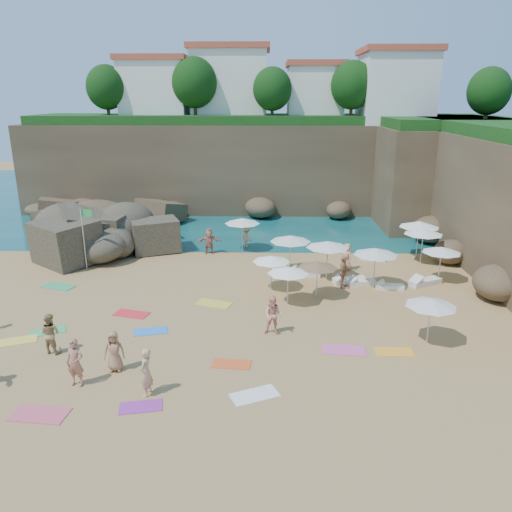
{
  "coord_description": "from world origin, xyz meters",
  "views": [
    {
      "loc": [
        2.57,
        -23.24,
        10.42
      ],
      "look_at": [
        2.0,
        3.0,
        2.0
      ],
      "focal_mm": 35.0,
      "sensor_mm": 36.0,
      "label": 1
    }
  ],
  "objects_px": {
    "parasol_0": "(328,244)",
    "lounger_0": "(349,280)",
    "person_stand_4": "(347,257)",
    "person_stand_5": "(209,241)",
    "person_stand_6": "(146,372)",
    "flag_pole": "(85,231)",
    "person_stand_2": "(246,237)",
    "person_stand_1": "(50,333)",
    "rock_outcrop": "(95,256)",
    "parasol_1": "(242,221)",
    "parasol_2": "(419,224)",
    "person_stand_3": "(343,272)"
  },
  "relations": [
    {
      "from": "person_stand_1",
      "to": "person_stand_2",
      "type": "relative_size",
      "value": 1.18
    },
    {
      "from": "person_stand_4",
      "to": "person_stand_1",
      "type": "bearing_deg",
      "value": -81.34
    },
    {
      "from": "rock_outcrop",
      "to": "parasol_1",
      "type": "height_order",
      "value": "parasol_1"
    },
    {
      "from": "person_stand_5",
      "to": "person_stand_3",
      "type": "bearing_deg",
      "value": -44.58
    },
    {
      "from": "person_stand_1",
      "to": "parasol_2",
      "type": "bearing_deg",
      "value": -130.59
    },
    {
      "from": "parasol_2",
      "to": "person_stand_6",
      "type": "height_order",
      "value": "parasol_2"
    },
    {
      "from": "person_stand_4",
      "to": "person_stand_5",
      "type": "height_order",
      "value": "person_stand_5"
    },
    {
      "from": "person_stand_1",
      "to": "person_stand_2",
      "type": "distance_m",
      "value": 17.43
    },
    {
      "from": "person_stand_2",
      "to": "flag_pole",
      "type": "bearing_deg",
      "value": 75.19
    },
    {
      "from": "parasol_0",
      "to": "lounger_0",
      "type": "bearing_deg",
      "value": -20.15
    },
    {
      "from": "parasol_1",
      "to": "person_stand_1",
      "type": "xyz_separation_m",
      "value": [
        -7.41,
        -14.98,
        -1.25
      ]
    },
    {
      "from": "person_stand_3",
      "to": "person_stand_1",
      "type": "bearing_deg",
      "value": 140.55
    },
    {
      "from": "person_stand_4",
      "to": "parasol_0",
      "type": "bearing_deg",
      "value": -67.71
    },
    {
      "from": "person_stand_4",
      "to": "person_stand_5",
      "type": "relative_size",
      "value": 0.96
    },
    {
      "from": "parasol_1",
      "to": "parasol_2",
      "type": "bearing_deg",
      "value": -6.14
    },
    {
      "from": "flag_pole",
      "to": "person_stand_2",
      "type": "height_order",
      "value": "flag_pole"
    },
    {
      "from": "parasol_1",
      "to": "lounger_0",
      "type": "xyz_separation_m",
      "value": [
        6.57,
        -6.32,
        -1.99
      ]
    },
    {
      "from": "person_stand_3",
      "to": "person_stand_4",
      "type": "xyz_separation_m",
      "value": [
        0.67,
        3.08,
        -0.07
      ]
    },
    {
      "from": "parasol_0",
      "to": "lounger_0",
      "type": "relative_size",
      "value": 1.31
    },
    {
      "from": "flag_pole",
      "to": "person_stand_6",
      "type": "xyz_separation_m",
      "value": [
        6.91,
        -13.81,
        -1.58
      ]
    },
    {
      "from": "lounger_0",
      "to": "person_stand_1",
      "type": "xyz_separation_m",
      "value": [
        -13.98,
        -8.66,
        0.74
      ]
    },
    {
      "from": "person_stand_6",
      "to": "flag_pole",
      "type": "bearing_deg",
      "value": -144.47
    },
    {
      "from": "rock_outcrop",
      "to": "person_stand_4",
      "type": "xyz_separation_m",
      "value": [
        16.77,
        -2.48,
        0.86
      ]
    },
    {
      "from": "lounger_0",
      "to": "person_stand_6",
      "type": "bearing_deg",
      "value": -145.46
    },
    {
      "from": "flag_pole",
      "to": "parasol_0",
      "type": "xyz_separation_m",
      "value": [
        14.82,
        -1.61,
        -0.33
      ]
    },
    {
      "from": "lounger_0",
      "to": "person_stand_6",
      "type": "distance_m",
      "value": 14.92
    },
    {
      "from": "flag_pole",
      "to": "person_stand_4",
      "type": "xyz_separation_m",
      "value": [
        16.27,
        0.2,
        -1.65
      ]
    },
    {
      "from": "person_stand_3",
      "to": "person_stand_5",
      "type": "xyz_separation_m",
      "value": [
        -8.32,
        6.31,
        -0.04
      ]
    },
    {
      "from": "rock_outcrop",
      "to": "person_stand_4",
      "type": "distance_m",
      "value": 16.97
    },
    {
      "from": "parasol_0",
      "to": "person_stand_5",
      "type": "bearing_deg",
      "value": 146.25
    },
    {
      "from": "person_stand_2",
      "to": "person_stand_4",
      "type": "xyz_separation_m",
      "value": [
        6.47,
        -4.71,
        0.1
      ]
    },
    {
      "from": "person_stand_4",
      "to": "flag_pole",
      "type": "bearing_deg",
      "value": -118.39
    },
    {
      "from": "rock_outcrop",
      "to": "parasol_1",
      "type": "bearing_deg",
      "value": 8.81
    },
    {
      "from": "person_stand_2",
      "to": "person_stand_5",
      "type": "xyz_separation_m",
      "value": [
        -2.52,
        -1.48,
        0.13
      ]
    },
    {
      "from": "parasol_2",
      "to": "person_stand_1",
      "type": "relative_size",
      "value": 1.48
    },
    {
      "from": "parasol_1",
      "to": "person_stand_2",
      "type": "xyz_separation_m",
      "value": [
        0.25,
        0.67,
        -1.38
      ]
    },
    {
      "from": "person_stand_1",
      "to": "person_stand_4",
      "type": "distance_m",
      "value": 17.88
    },
    {
      "from": "person_stand_2",
      "to": "person_stand_3",
      "type": "distance_m",
      "value": 9.71
    },
    {
      "from": "lounger_0",
      "to": "person_stand_6",
      "type": "height_order",
      "value": "person_stand_6"
    },
    {
      "from": "parasol_1",
      "to": "parasol_2",
      "type": "height_order",
      "value": "parasol_2"
    },
    {
      "from": "flag_pole",
      "to": "person_stand_4",
      "type": "bearing_deg",
      "value": 0.71
    },
    {
      "from": "parasol_1",
      "to": "person_stand_2",
      "type": "distance_m",
      "value": 1.56
    },
    {
      "from": "rock_outcrop",
      "to": "parasol_1",
      "type": "distance_m",
      "value": 10.39
    },
    {
      "from": "lounger_0",
      "to": "person_stand_3",
      "type": "height_order",
      "value": "person_stand_3"
    },
    {
      "from": "person_stand_2",
      "to": "parasol_0",
      "type": "bearing_deg",
      "value": 176.16
    },
    {
      "from": "parasol_2",
      "to": "person_stand_6",
      "type": "relative_size",
      "value": 1.41
    },
    {
      "from": "flag_pole",
      "to": "parasol_2",
      "type": "height_order",
      "value": "flag_pole"
    },
    {
      "from": "rock_outcrop",
      "to": "parasol_1",
      "type": "relative_size",
      "value": 3.43
    },
    {
      "from": "rock_outcrop",
      "to": "person_stand_2",
      "type": "xyz_separation_m",
      "value": [
        10.3,
        2.23,
        0.76
      ]
    },
    {
      "from": "parasol_1",
      "to": "person_stand_2",
      "type": "bearing_deg",
      "value": 69.5
    }
  ]
}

